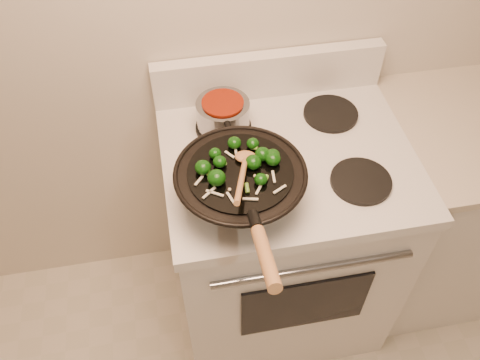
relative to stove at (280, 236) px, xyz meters
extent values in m
cube|color=silver|center=(0.00, 0.00, -0.03)|extent=(0.76, 0.64, 0.88)
cube|color=silver|center=(0.00, 0.00, 0.43)|extent=(0.78, 0.66, 0.04)
cube|color=silver|center=(0.00, 0.30, 0.53)|extent=(0.78, 0.05, 0.16)
cylinder|color=gray|center=(0.00, -0.33, 0.31)|extent=(0.60, 0.02, 0.02)
cube|color=black|center=(0.00, -0.33, 0.08)|extent=(0.42, 0.01, 0.28)
cylinder|color=black|center=(-0.18, -0.15, 0.46)|extent=(0.18, 0.18, 0.01)
cylinder|color=black|center=(0.18, -0.15, 0.46)|extent=(0.18, 0.18, 0.01)
cylinder|color=black|center=(-0.18, 0.15, 0.46)|extent=(0.18, 0.18, 0.01)
cylinder|color=black|center=(0.18, 0.15, 0.46)|extent=(0.18, 0.18, 0.01)
cube|color=white|center=(0.82, 0.03, -0.03)|extent=(0.88, 0.60, 0.88)
torus|color=black|center=(-0.18, -0.15, 0.57)|extent=(0.36, 0.36, 0.01)
cylinder|color=black|center=(-0.18, -0.15, 0.57)|extent=(0.29, 0.29, 0.01)
cylinder|color=black|center=(-0.18, -0.36, 0.62)|extent=(0.03, 0.06, 0.04)
cylinder|color=#A16C40|center=(-0.19, -0.48, 0.66)|extent=(0.04, 0.19, 0.08)
ellipsoid|color=#0C3808|center=(-0.14, -0.14, 0.59)|extent=(0.04, 0.04, 0.04)
cylinder|color=#4C832F|center=(-0.13, -0.14, 0.58)|extent=(0.02, 0.01, 0.01)
ellipsoid|color=#0C3808|center=(-0.09, -0.13, 0.59)|extent=(0.04, 0.04, 0.03)
ellipsoid|color=#0C3808|center=(-0.28, -0.14, 0.59)|extent=(0.04, 0.04, 0.04)
ellipsoid|color=#0C3808|center=(-0.25, -0.18, 0.59)|extent=(0.05, 0.05, 0.04)
cylinder|color=#4C832F|center=(-0.23, -0.18, 0.58)|extent=(0.02, 0.01, 0.02)
ellipsoid|color=#0C3808|center=(-0.24, -0.09, 0.59)|extent=(0.03, 0.03, 0.03)
ellipsoid|color=#0C3808|center=(-0.18, -0.06, 0.59)|extent=(0.04, 0.04, 0.03)
ellipsoid|color=#0C3808|center=(-0.23, -0.12, 0.59)|extent=(0.04, 0.04, 0.03)
cylinder|color=#4C832F|center=(-0.22, -0.12, 0.58)|extent=(0.02, 0.02, 0.02)
ellipsoid|color=#0C3808|center=(-0.13, -0.07, 0.59)|extent=(0.04, 0.04, 0.03)
ellipsoid|color=#0C3808|center=(-0.09, -0.14, 0.59)|extent=(0.04, 0.04, 0.04)
ellipsoid|color=#0C3808|center=(-0.09, -0.13, 0.59)|extent=(0.04, 0.04, 0.03)
cylinder|color=#4C832F|center=(-0.08, -0.13, 0.58)|extent=(0.01, 0.01, 0.01)
ellipsoid|color=#0C3808|center=(-0.11, -0.12, 0.59)|extent=(0.04, 0.04, 0.04)
ellipsoid|color=#0C3808|center=(-0.14, -0.20, 0.59)|extent=(0.04, 0.04, 0.03)
cube|color=silver|center=(-0.18, -0.08, 0.58)|extent=(0.01, 0.04, 0.00)
cube|color=silver|center=(-0.20, -0.09, 0.58)|extent=(0.03, 0.03, 0.00)
cube|color=silver|center=(-0.22, -0.24, 0.58)|extent=(0.02, 0.04, 0.00)
cube|color=silver|center=(-0.29, -0.17, 0.58)|extent=(0.03, 0.03, 0.00)
cube|color=silver|center=(-0.10, -0.19, 0.58)|extent=(0.01, 0.04, 0.00)
cube|color=silver|center=(-0.27, -0.21, 0.58)|extent=(0.04, 0.04, 0.00)
cube|color=silver|center=(-0.09, -0.24, 0.58)|extent=(0.04, 0.03, 0.00)
cube|color=silver|center=(-0.15, -0.23, 0.58)|extent=(0.03, 0.03, 0.00)
cube|color=silver|center=(-0.26, -0.22, 0.58)|extent=(0.05, 0.03, 0.00)
cube|color=silver|center=(-0.17, -0.25, 0.58)|extent=(0.04, 0.02, 0.00)
cube|color=silver|center=(-0.14, -0.11, 0.58)|extent=(0.04, 0.03, 0.00)
cylinder|color=#659D32|center=(-0.12, -0.20, 0.58)|extent=(0.02, 0.03, 0.02)
cylinder|color=#659D32|center=(-0.26, -0.15, 0.58)|extent=(0.02, 0.02, 0.01)
cylinder|color=#659D32|center=(-0.10, -0.11, 0.58)|extent=(0.02, 0.02, 0.02)
cylinder|color=#659D32|center=(-0.15, -0.12, 0.58)|extent=(0.03, 0.02, 0.02)
cylinder|color=#659D32|center=(-0.13, -0.08, 0.58)|extent=(0.02, 0.02, 0.02)
cylinder|color=#659D32|center=(-0.18, -0.22, 0.58)|extent=(0.01, 0.02, 0.01)
cylinder|color=#659D32|center=(-0.15, -0.13, 0.58)|extent=(0.03, 0.03, 0.01)
sphere|color=beige|center=(-0.22, -0.21, 0.58)|extent=(0.01, 0.01, 0.01)
sphere|color=beige|center=(-0.13, -0.15, 0.58)|extent=(0.01, 0.01, 0.01)
sphere|color=beige|center=(-0.15, -0.18, 0.58)|extent=(0.01, 0.01, 0.01)
ellipsoid|color=#A16C40|center=(-0.16, -0.11, 0.58)|extent=(0.07, 0.06, 0.02)
cylinder|color=#A16C40|center=(-0.19, -0.23, 0.63)|extent=(0.08, 0.23, 0.11)
cylinder|color=gray|center=(-0.18, 0.15, 0.51)|extent=(0.17, 0.17, 0.09)
cylinder|color=maroon|center=(-0.18, 0.15, 0.56)|extent=(0.13, 0.13, 0.01)
cylinder|color=black|center=(-0.18, 0.01, 0.55)|extent=(0.02, 0.10, 0.02)
camera|label=1|loc=(-0.34, -1.04, 1.59)|focal=38.00mm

